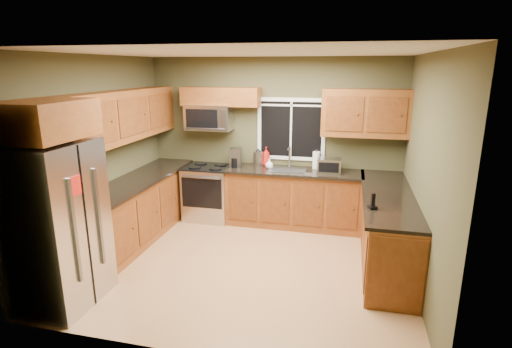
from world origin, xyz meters
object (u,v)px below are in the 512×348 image
at_px(range, 209,192).
at_px(kettle, 258,158).
at_px(soap_bottle_a, 266,156).
at_px(cordless_phone, 373,204).
at_px(microwave, 209,117).
at_px(coffee_maker, 236,158).
at_px(paper_towel_roll, 316,160).
at_px(soap_bottle_c, 269,164).
at_px(refrigerator, 58,225).
at_px(toaster_oven, 329,165).

distance_m(range, kettle, 1.04).
height_order(soap_bottle_a, cordless_phone, soap_bottle_a).
relative_size(range, kettle, 3.18).
xyz_separation_m(microwave, kettle, (0.83, 0.04, -0.65)).
relative_size(coffee_maker, kettle, 1.04).
relative_size(paper_towel_roll, soap_bottle_c, 1.93).
bearing_deg(microwave, refrigerator, -103.34).
height_order(kettle, soap_bottle_c, kettle).
xyz_separation_m(range, cordless_phone, (2.60, -1.57, 0.53)).
bearing_deg(microwave, soap_bottle_a, 5.64).
bearing_deg(soap_bottle_a, paper_towel_roll, -1.38).
height_order(range, cordless_phone, cordless_phone).
relative_size(range, soap_bottle_c, 5.90).
distance_m(refrigerator, cordless_phone, 3.50).
height_order(range, soap_bottle_c, soap_bottle_c).
distance_m(microwave, paper_towel_roll, 1.90).
bearing_deg(coffee_maker, paper_towel_roll, 7.73).
bearing_deg(soap_bottle_a, coffee_maker, -157.43).
bearing_deg(refrigerator, toaster_oven, 45.75).
bearing_deg(toaster_oven, kettle, 171.32).
relative_size(soap_bottle_a, soap_bottle_c, 1.98).
bearing_deg(kettle, range, -167.71).
relative_size(coffee_maker, soap_bottle_c, 1.93).
height_order(refrigerator, paper_towel_roll, refrigerator).
relative_size(coffee_maker, paper_towel_roll, 1.00).
distance_m(refrigerator, toaster_oven, 3.87).
xyz_separation_m(paper_towel_roll, cordless_phone, (0.81, -1.78, -0.08)).
relative_size(soap_bottle_a, cordless_phone, 1.66).
bearing_deg(soap_bottle_a, range, -166.44).
bearing_deg(soap_bottle_a, refrigerator, -118.73).
bearing_deg(coffee_maker, refrigerator, -112.64).
height_order(range, microwave, microwave).
bearing_deg(paper_towel_roll, toaster_oven, -43.46).
distance_m(toaster_oven, coffee_maker, 1.53).
relative_size(range, paper_towel_roll, 3.06).
bearing_deg(paper_towel_roll, refrigerator, -129.73).
distance_m(kettle, soap_bottle_c, 0.27).
xyz_separation_m(refrigerator, soap_bottle_c, (1.74, 2.80, 0.12)).
bearing_deg(toaster_oven, range, -179.99).
bearing_deg(cordless_phone, microwave, 146.74).
height_order(coffee_maker, cordless_phone, coffee_maker).
height_order(kettle, paper_towel_roll, paper_towel_roll).
bearing_deg(soap_bottle_c, toaster_oven, -1.80).
height_order(toaster_oven, soap_bottle_c, toaster_oven).
distance_m(refrigerator, soap_bottle_a, 3.43).
xyz_separation_m(coffee_maker, kettle, (0.35, 0.15, -0.01)).
bearing_deg(toaster_oven, refrigerator, -134.25).
bearing_deg(refrigerator, microwave, 76.66).
xyz_separation_m(microwave, soap_bottle_c, (1.05, -0.11, -0.71)).
bearing_deg(microwave, kettle, 3.06).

